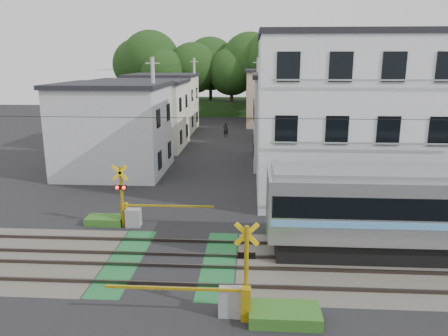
# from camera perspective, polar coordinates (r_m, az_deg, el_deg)

# --- Properties ---
(ground) EXTENTS (120.00, 120.00, 0.00)m
(ground) POSITION_cam_1_polar(r_m,az_deg,el_deg) (17.93, -6.83, -12.02)
(ground) COLOR black
(track_bed) EXTENTS (120.00, 120.00, 0.14)m
(track_bed) POSITION_cam_1_polar(r_m,az_deg,el_deg) (17.91, -6.83, -11.92)
(track_bed) COLOR #47423A
(track_bed) RESTS_ON ground
(crossing_signal_near) EXTENTS (4.74, 0.65, 3.09)m
(crossing_signal_near) POSITION_cam_1_polar(r_m,az_deg,el_deg) (14.12, 1.13, -16.31)
(crossing_signal_near) COLOR yellow
(crossing_signal_near) RESTS_ON ground
(crossing_signal_far) EXTENTS (4.74, 0.65, 3.09)m
(crossing_signal_far) POSITION_cam_1_polar(r_m,az_deg,el_deg) (21.51, -11.97, -5.67)
(crossing_signal_far) COLOR yellow
(crossing_signal_far) RESTS_ON ground
(apartment_block) EXTENTS (10.20, 8.36, 9.30)m
(apartment_block) POSITION_cam_1_polar(r_m,az_deg,el_deg) (26.09, 15.65, 6.48)
(apartment_block) COLOR silver
(apartment_block) RESTS_ON ground
(houses_row) EXTENTS (22.07, 31.35, 6.80)m
(houses_row) POSITION_cam_1_polar(r_m,az_deg,el_deg) (42.10, -0.29, 7.73)
(houses_row) COLOR #B4B7BA
(houses_row) RESTS_ON ground
(tree_hill) EXTENTS (40.00, 13.53, 11.97)m
(tree_hill) POSITION_cam_1_polar(r_m,az_deg,el_deg) (64.46, 0.62, 12.51)
(tree_hill) COLOR #1A3612
(tree_hill) RESTS_ON ground
(catenary) EXTENTS (60.00, 5.04, 7.00)m
(catenary) POSITION_cam_1_polar(r_m,az_deg,el_deg) (16.65, 13.56, -0.80)
(catenary) COLOR #2D2D33
(catenary) RESTS_ON ground
(utility_poles) EXTENTS (7.90, 42.00, 8.00)m
(utility_poles) POSITION_cam_1_polar(r_m,az_deg,el_deg) (39.24, -2.50, 8.49)
(utility_poles) COLOR #A5A5A0
(utility_poles) RESTS_ON ground
(pedestrian) EXTENTS (0.59, 0.43, 1.51)m
(pedestrian) POSITION_cam_1_polar(r_m,az_deg,el_deg) (45.42, 0.22, 5.02)
(pedestrian) COLOR black
(pedestrian) RESTS_ON ground
(weed_patches) EXTENTS (10.25, 8.80, 0.40)m
(weed_patches) POSITION_cam_1_polar(r_m,az_deg,el_deg) (17.55, -1.13, -11.85)
(weed_patches) COLOR #2D5E1E
(weed_patches) RESTS_ON ground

